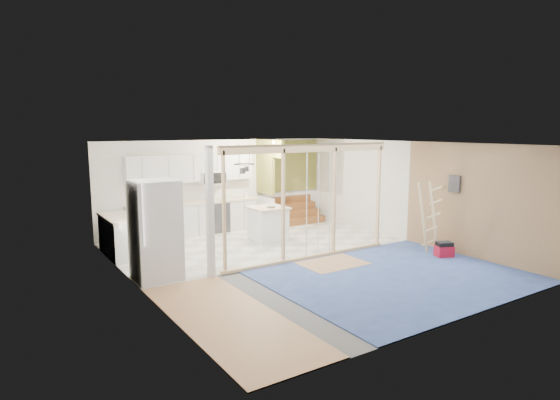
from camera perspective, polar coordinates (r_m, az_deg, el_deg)
room at (r=10.20m, az=2.26°, el=-0.43°), size 7.01×8.01×2.61m
floor_overlays at (r=10.57m, az=2.36°, el=-7.27°), size 7.00×8.00×0.03m
stud_frame at (r=10.01m, az=1.00°, el=1.16°), size 4.66×0.14×2.60m
base_cabinets at (r=12.57m, az=-12.77°, el=-2.76°), size 4.45×2.24×0.93m
upper_cabinets at (r=13.07m, az=-10.49°, el=3.74°), size 3.60×0.41×0.85m
green_partition at (r=14.38m, az=0.52°, el=0.82°), size 2.25×1.51×2.60m
pot_rack at (r=11.56m, az=-4.39°, el=4.10°), size 0.52×0.52×0.72m
sheathing_panel at (r=11.30m, az=22.97°, el=-0.23°), size 0.02×4.00×2.60m
electrical_panel at (r=11.56m, az=20.48°, el=1.85°), size 0.04×0.30×0.40m
ceiling_light at (r=13.35m, az=-0.23°, el=7.09°), size 0.32×0.32×0.08m
fridge at (r=9.31m, az=-14.91°, el=-3.63°), size 0.85×0.82×1.96m
island at (r=12.28m, az=-1.48°, el=-2.92°), size 0.95×0.95×0.90m
bowl at (r=12.07m, az=-1.12°, el=-0.80°), size 0.27×0.27×0.06m
soap_bottle_a at (r=12.84m, az=-12.12°, el=0.21°), size 0.11×0.11×0.27m
soap_bottle_b at (r=13.68m, az=-4.17°, el=0.77°), size 0.10×0.10×0.21m
toolbox at (r=11.39m, az=19.38°, el=-5.76°), size 0.46×0.41×0.36m
ladder at (r=11.57m, az=17.77°, el=-1.95°), size 0.91×0.08×1.68m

